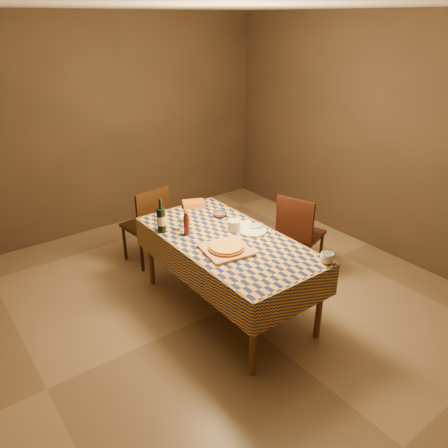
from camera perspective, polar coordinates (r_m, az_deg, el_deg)
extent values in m
plane|color=brown|center=(4.41, 0.40, -10.84)|extent=(5.00, 5.00, 0.00)
plane|color=white|center=(3.56, 0.54, 26.85)|extent=(5.00, 5.00, 0.00)
cube|color=#34271D|center=(5.89, -14.81, 12.22)|extent=(4.50, 0.10, 2.70)
cube|color=#34271D|center=(5.39, 20.19, 10.35)|extent=(0.10, 5.00, 2.70)
cylinder|color=brown|center=(3.49, 3.81, -14.51)|extent=(0.06, 0.06, 0.75)
cylinder|color=brown|center=(3.93, 12.41, -9.94)|extent=(0.06, 0.06, 0.75)
cylinder|color=brown|center=(4.64, -9.59, -3.76)|extent=(0.06, 0.06, 0.75)
cylinder|color=brown|center=(4.98, -1.89, -1.26)|extent=(0.06, 0.06, 0.75)
cube|color=brown|center=(4.02, 0.43, -2.30)|extent=(0.90, 1.80, 0.03)
cube|color=brown|center=(4.01, 0.43, -2.05)|extent=(0.92, 1.82, 0.02)
cube|color=brown|center=(3.51, 9.64, -9.58)|extent=(0.94, 0.01, 0.30)
cube|color=brown|center=(4.76, -6.26, 0.52)|extent=(0.94, 0.01, 0.30)
cube|color=brown|center=(3.85, -5.12, -5.81)|extent=(0.01, 1.84, 0.30)
cube|color=brown|center=(4.34, 5.31, -1.99)|extent=(0.01, 1.84, 0.30)
cube|color=#B57755|center=(3.79, 0.28, -3.39)|extent=(0.44, 0.44, 0.02)
cylinder|color=#915418|center=(3.78, 0.28, -3.11)|extent=(0.41, 0.41, 0.02)
cylinder|color=gold|center=(3.78, 0.28, -2.89)|extent=(0.37, 0.37, 0.01)
cylinder|color=#481810|center=(4.06, -4.93, -0.17)|extent=(0.06, 0.06, 0.19)
sphere|color=#481810|center=(4.01, -4.99, 1.33)|extent=(0.04, 0.04, 0.04)
imported|color=#614751|center=(4.45, -0.55, 1.27)|extent=(0.15, 0.15, 0.04)
cylinder|color=white|center=(4.19, -5.44, -0.74)|extent=(0.08, 0.08, 0.00)
cylinder|color=white|center=(4.17, -5.46, -0.25)|extent=(0.01, 0.01, 0.07)
sphere|color=white|center=(4.14, -5.50, 0.71)|extent=(0.08, 0.08, 0.08)
ellipsoid|color=#430819|center=(4.14, -5.50, 0.60)|extent=(0.05, 0.05, 0.03)
cylinder|color=black|center=(4.13, -8.19, 0.49)|extent=(0.10, 0.10, 0.24)
cylinder|color=black|center=(4.06, -8.33, 2.65)|extent=(0.04, 0.04, 0.10)
cylinder|color=beige|center=(4.13, -8.19, 0.49)|extent=(0.10, 0.10, 0.09)
cylinder|color=silver|center=(4.14, 1.32, -0.17)|extent=(0.14, 0.14, 0.10)
cube|color=#C36919|center=(4.69, -4.00, 2.64)|extent=(0.27, 0.24, 0.06)
cylinder|color=white|center=(4.15, 3.75, -0.86)|extent=(0.28, 0.28, 0.02)
imported|color=silver|center=(3.70, 13.30, -4.35)|extent=(0.13, 0.13, 0.09)
cube|color=white|center=(4.27, 2.31, -0.12)|extent=(0.29, 0.26, 0.00)
ellipsoid|color=#A0A6CD|center=(4.21, 4.25, -0.24)|extent=(0.17, 0.14, 0.05)
cube|color=black|center=(5.08, -10.33, -0.18)|extent=(0.46, 0.46, 0.04)
cube|color=black|center=(4.83, -9.23, 1.75)|extent=(0.42, 0.08, 0.46)
cylinder|color=black|center=(5.41, -9.62, -1.27)|extent=(0.04, 0.04, 0.43)
cylinder|color=black|center=(5.25, -12.85, -2.46)|extent=(0.04, 0.04, 0.43)
cylinder|color=black|center=(5.14, -7.34, -2.59)|extent=(0.04, 0.04, 0.43)
cylinder|color=black|center=(4.97, -10.68, -3.90)|extent=(0.04, 0.04, 0.43)
cube|color=black|center=(4.88, 10.04, -1.28)|extent=(0.53, 0.53, 0.04)
cube|color=black|center=(4.61, 9.21, 0.57)|extent=(0.17, 0.41, 0.46)
cylinder|color=black|center=(5.08, 12.54, -3.40)|extent=(0.04, 0.04, 0.43)
cylinder|color=black|center=(5.20, 8.89, -2.36)|extent=(0.04, 0.04, 0.43)
cylinder|color=black|center=(4.78, 10.86, -5.14)|extent=(0.04, 0.04, 0.43)
cylinder|color=black|center=(4.91, 7.04, -3.99)|extent=(0.04, 0.04, 0.43)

